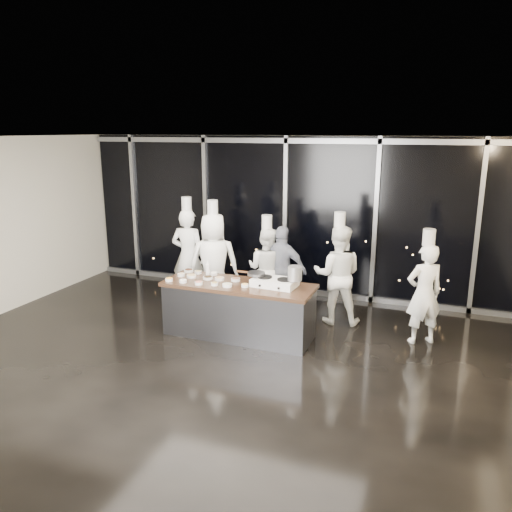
{
  "coord_description": "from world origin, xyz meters",
  "views": [
    {
      "loc": [
        2.98,
        -6.19,
        3.32
      ],
      "look_at": [
        0.19,
        1.2,
        1.31
      ],
      "focal_mm": 35.0,
      "sensor_mm": 36.0,
      "label": 1
    }
  ],
  "objects": [
    {
      "name": "stock_pot",
      "position": [
        0.92,
        0.96,
        1.15
      ],
      "size": [
        0.24,
        0.24,
        0.22
      ],
      "primitive_type": "cylinder",
      "rotation": [
        0.0,
        0.0,
        -0.07
      ],
      "color": "#A7A8AA",
      "rests_on": "stove"
    },
    {
      "name": "stove",
      "position": [
        0.59,
        0.98,
        0.96
      ],
      "size": [
        0.72,
        0.48,
        0.14
      ],
      "rotation": [
        0.0,
        0.0,
        -0.07
      ],
      "color": "white",
      "rests_on": "demo_counter"
    },
    {
      "name": "chef_center",
      "position": [
        0.0,
        2.26,
        0.8
      ],
      "size": [
        0.82,
        0.66,
        1.8
      ],
      "rotation": [
        0.0,
        0.0,
        3.05
      ],
      "color": "white",
      "rests_on": "ground"
    },
    {
      "name": "chef_right",
      "position": [
        1.37,
        2.07,
        0.88
      ],
      "size": [
        0.94,
        0.78,
        1.97
      ],
      "rotation": [
        0.0,
        0.0,
        3.29
      ],
      "color": "white",
      "rests_on": "ground"
    },
    {
      "name": "room_shell",
      "position": [
        0.18,
        0.0,
        2.25
      ],
      "size": [
        9.02,
        7.02,
        3.21
      ],
      "color": "beige",
      "rests_on": "ground"
    },
    {
      "name": "demo_counter",
      "position": [
        0.0,
        0.9,
        0.45
      ],
      "size": [
        2.46,
        0.86,
        0.9
      ],
      "color": "#3C3D42",
      "rests_on": "ground"
    },
    {
      "name": "chef_far_left",
      "position": [
        -1.57,
        2.13,
        0.94
      ],
      "size": [
        0.71,
        0.5,
        2.08
      ],
      "rotation": [
        0.0,
        0.0,
        3.23
      ],
      "color": "white",
      "rests_on": "ground"
    },
    {
      "name": "chef_side",
      "position": [
        2.82,
        1.69,
        0.83
      ],
      "size": [
        0.71,
        0.63,
        1.85
      ],
      "rotation": [
        0.0,
        0.0,
        3.67
      ],
      "color": "white",
      "rests_on": "ground"
    },
    {
      "name": "ground",
      "position": [
        0.0,
        0.0,
        0.0
      ],
      "size": [
        9.0,
        9.0,
        0.0
      ],
      "primitive_type": "plane",
      "color": "black",
      "rests_on": "ground"
    },
    {
      "name": "guest",
      "position": [
        0.3,
        2.27,
        0.81
      ],
      "size": [
        0.99,
        0.51,
        1.61
      ],
      "rotation": [
        0.0,
        0.0,
        3.02
      ],
      "color": "#141D39",
      "rests_on": "ground"
    },
    {
      "name": "frying_pan",
      "position": [
        0.26,
        1.01,
        1.06
      ],
      "size": [
        0.5,
        0.3,
        0.05
      ],
      "rotation": [
        0.0,
        0.0,
        -0.07
      ],
      "color": "slate",
      "rests_on": "stove"
    },
    {
      "name": "window_wall",
      "position": [
        0.0,
        3.43,
        1.6
      ],
      "size": [
        8.9,
        0.11,
        3.2
      ],
      "color": "black",
      "rests_on": "ground"
    },
    {
      "name": "chef_left",
      "position": [
        -0.87,
        1.81,
        0.94
      ],
      "size": [
        1.07,
        0.91,
        2.09
      ],
      "rotation": [
        0.0,
        0.0,
        3.57
      ],
      "color": "white",
      "rests_on": "ground"
    },
    {
      "name": "squeeze_bottle",
      "position": [
        -0.68,
        1.16,
        1.02
      ],
      "size": [
        0.07,
        0.07,
        0.25
      ],
      "color": "white",
      "rests_on": "demo_counter"
    },
    {
      "name": "prep_bowls",
      "position": [
        -0.59,
        0.91,
        0.93
      ],
      "size": [
        1.41,
        0.73,
        0.05
      ],
      "color": "silver",
      "rests_on": "demo_counter"
    }
  ]
}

